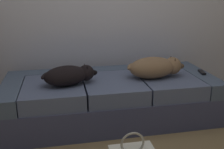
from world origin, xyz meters
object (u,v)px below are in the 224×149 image
Objects in this scene: tv_remote at (202,72)px; dog_dark at (70,75)px; couch at (111,98)px; dog_tan at (156,67)px.

dog_dark is at bearing -164.89° from tv_remote.
dog_tan is at bearing -11.10° from couch.
tv_remote is (0.56, 0.04, -0.10)m from dog_tan.
tv_remote is (1.43, 0.09, -0.09)m from dog_dark.
dog_dark is 1.44m from tv_remote.
couch is 3.92× the size of dog_dark.
dog_tan is (0.45, -0.09, 0.34)m from couch.
dog_dark reaches higher than couch.
couch is at bearing 17.29° from dog_dark.
couch is 0.57m from dog_tan.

